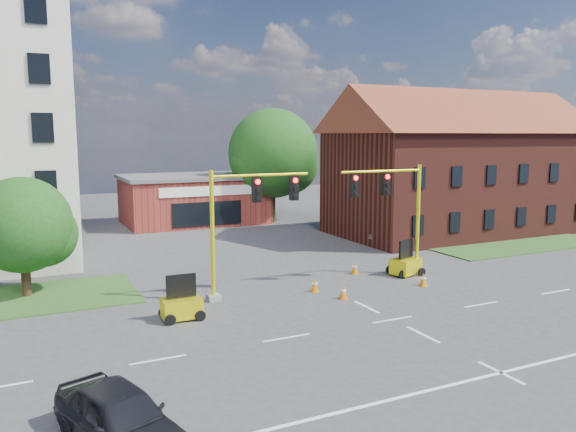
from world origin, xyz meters
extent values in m
plane|color=#3B3B3E|center=(0.00, 0.00, 0.00)|extent=(120.00, 120.00, 0.00)
cube|color=#28501E|center=(18.00, 9.00, 0.04)|extent=(14.00, 4.00, 0.08)
cube|color=maroon|center=(0.00, 30.00, 2.00)|extent=(12.00, 8.00, 4.00)
cube|color=#59595C|center=(0.00, 30.00, 4.15)|extent=(12.40, 8.40, 0.30)
cube|color=white|center=(0.00, 25.95, 3.20)|extent=(8.00, 0.10, 0.80)
cube|color=black|center=(0.00, 25.95, 1.30)|extent=(6.00, 0.10, 2.00)
cube|color=#542019|center=(18.00, 16.00, 4.00)|extent=(20.00, 10.00, 8.00)
cylinder|color=#332412|center=(6.50, 27.00, 2.21)|extent=(0.44, 0.44, 4.41)
sphere|color=#1A4816|center=(6.50, 27.00, 6.22)|extent=(7.97, 7.97, 7.97)
sphere|color=#1A4816|center=(8.09, 27.30, 5.21)|extent=(5.58, 5.58, 5.58)
cylinder|color=#332412|center=(-14.00, 10.50, 1.26)|extent=(0.44, 0.44, 2.52)
sphere|color=#1A4816|center=(-14.00, 10.50, 3.55)|extent=(4.62, 4.62, 4.62)
sphere|color=#1A4816|center=(-13.08, 10.80, 2.98)|extent=(3.23, 3.23, 3.23)
cube|color=gray|center=(-6.00, 6.00, 0.15)|extent=(0.60, 0.60, 0.30)
cylinder|color=#FFF015|center=(-6.00, 6.00, 3.10)|extent=(0.20, 0.20, 6.20)
cylinder|color=#FFF015|center=(-3.50, 6.00, 5.90)|extent=(5.00, 0.14, 0.14)
cube|color=black|center=(-3.75, 6.00, 5.20)|extent=(0.40, 0.32, 1.20)
cube|color=black|center=(-1.75, 6.00, 5.20)|extent=(0.40, 0.32, 1.20)
sphere|color=#FF0C07|center=(-3.75, 5.82, 5.60)|extent=(0.24, 0.24, 0.24)
cube|color=gray|center=(6.00, 6.00, 0.15)|extent=(0.60, 0.60, 0.30)
cylinder|color=#FFF015|center=(6.00, 6.00, 3.10)|extent=(0.20, 0.20, 6.20)
cylinder|color=#FFF015|center=(3.50, 6.00, 5.90)|extent=(5.00, 0.14, 0.14)
cube|color=black|center=(3.75, 6.00, 5.20)|extent=(0.40, 0.32, 1.20)
cube|color=black|center=(1.75, 6.00, 5.20)|extent=(0.40, 0.32, 1.20)
sphere|color=#FF0C07|center=(3.75, 5.82, 5.60)|extent=(0.24, 0.24, 0.24)
cube|color=#FFF015|center=(-8.08, 3.97, 0.50)|extent=(1.67, 1.13, 0.82)
cube|color=black|center=(-8.08, 3.97, 1.46)|extent=(1.28, 0.13, 1.01)
cube|color=#FFF015|center=(5.32, 6.08, 0.51)|extent=(1.96, 1.63, 0.84)
cube|color=black|center=(5.32, 6.08, 1.49)|extent=(1.27, 0.55, 1.03)
cube|color=orange|center=(-0.31, 3.55, 0.02)|extent=(0.38, 0.38, 0.04)
cone|color=orange|center=(-0.31, 3.55, 0.35)|extent=(0.40, 0.40, 0.70)
cylinder|color=white|center=(-0.31, 3.55, 0.42)|extent=(0.27, 0.27, 0.09)
cube|color=orange|center=(-0.94, 5.24, 0.02)|extent=(0.38, 0.38, 0.04)
cone|color=orange|center=(-0.94, 5.24, 0.35)|extent=(0.40, 0.40, 0.70)
cylinder|color=white|center=(-0.94, 5.24, 0.42)|extent=(0.27, 0.27, 0.09)
cube|color=orange|center=(4.66, 3.74, 0.02)|extent=(0.38, 0.38, 0.04)
cone|color=orange|center=(4.66, 3.74, 0.35)|extent=(0.40, 0.40, 0.70)
cylinder|color=white|center=(4.66, 3.74, 0.42)|extent=(0.27, 0.27, 0.09)
cube|color=orange|center=(2.84, 7.50, 0.02)|extent=(0.38, 0.38, 0.04)
cone|color=orange|center=(2.84, 7.50, 0.35)|extent=(0.40, 0.40, 0.70)
cylinder|color=white|center=(2.84, 7.50, 0.42)|extent=(0.27, 0.27, 0.09)
imported|color=silver|center=(10.48, 13.31, 0.68)|extent=(5.22, 3.10, 1.36)
imported|color=black|center=(-12.09, -5.18, 0.79)|extent=(3.24, 5.01, 1.59)
camera|label=1|loc=(-13.98, -18.85, 7.78)|focal=35.00mm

